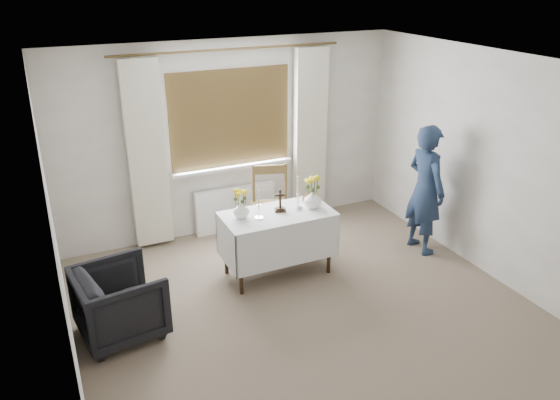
# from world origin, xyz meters

# --- Properties ---
(ground) EXTENTS (5.00, 5.00, 0.00)m
(ground) POSITION_xyz_m (0.00, 0.00, 0.00)
(ground) COLOR #7D6D56
(ground) RESTS_ON ground
(altar_table) EXTENTS (1.24, 0.64, 0.76)m
(altar_table) POSITION_xyz_m (0.04, 1.12, 0.38)
(altar_table) COLOR white
(altar_table) RESTS_ON ground
(wooden_chair) EXTENTS (0.59, 0.59, 1.03)m
(wooden_chair) POSITION_xyz_m (0.25, 1.76, 0.51)
(wooden_chair) COLOR brown
(wooden_chair) RESTS_ON ground
(armchair) EXTENTS (0.87, 0.85, 0.70)m
(armchair) POSITION_xyz_m (-1.79, 0.71, 0.35)
(armchair) COLOR black
(armchair) RESTS_ON ground
(person) EXTENTS (0.41, 0.60, 1.61)m
(person) POSITION_xyz_m (1.91, 0.92, 0.80)
(person) COLOR #22354F
(person) RESTS_ON ground
(radiator) EXTENTS (1.10, 0.10, 0.60)m
(radiator) POSITION_xyz_m (0.00, 2.42, 0.30)
(radiator) COLOR white
(radiator) RESTS_ON ground
(wooden_cross) EXTENTS (0.14, 0.12, 0.26)m
(wooden_cross) POSITION_xyz_m (0.08, 1.15, 0.89)
(wooden_cross) COLOR black
(wooden_cross) RESTS_ON altar_table
(candlestick_left) EXTENTS (0.12, 0.12, 0.33)m
(candlestick_left) POSITION_xyz_m (-0.20, 1.09, 0.93)
(candlestick_left) COLOR white
(candlestick_left) RESTS_ON altar_table
(candlestick_right) EXTENTS (0.14, 0.14, 0.39)m
(candlestick_right) POSITION_xyz_m (0.29, 1.13, 0.96)
(candlestick_right) COLOR white
(candlestick_right) RESTS_ON altar_table
(flower_vase_left) EXTENTS (0.23, 0.23, 0.18)m
(flower_vase_left) POSITION_xyz_m (-0.37, 1.18, 0.85)
(flower_vase_left) COLOR white
(flower_vase_left) RESTS_ON altar_table
(flower_vase_right) EXTENTS (0.20, 0.20, 0.21)m
(flower_vase_right) POSITION_xyz_m (0.46, 1.10, 0.87)
(flower_vase_right) COLOR white
(flower_vase_right) RESTS_ON altar_table
(wicker_basket) EXTENTS (0.21, 0.21, 0.07)m
(wicker_basket) POSITION_xyz_m (0.53, 1.28, 0.80)
(wicker_basket) COLOR brown
(wicker_basket) RESTS_ON altar_table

